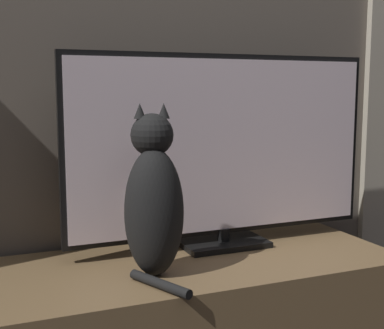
# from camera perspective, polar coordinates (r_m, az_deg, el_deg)

# --- Properties ---
(wall_back) EXTENTS (4.80, 0.05, 2.60)m
(wall_back) POSITION_cam_1_polar(r_m,az_deg,el_deg) (1.97, -6.38, 15.84)
(wall_back) COLOR #60564C
(wall_back) RESTS_ON ground_plane
(tv) EXTENTS (1.12, 0.18, 0.67)m
(tv) POSITION_cam_1_polar(r_m,az_deg,el_deg) (1.86, 3.41, 1.56)
(tv) COLOR black
(tv) RESTS_ON tv_stand
(cat) EXTENTS (0.20, 0.33, 0.51)m
(cat) POSITION_cam_1_polar(r_m,az_deg,el_deg) (1.58, -4.11, -3.94)
(cat) COLOR black
(cat) RESTS_ON tv_stand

